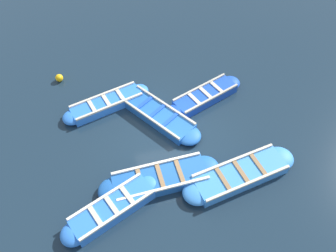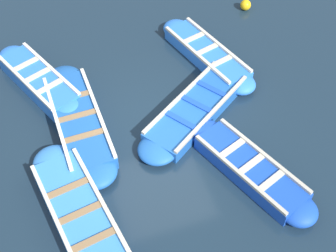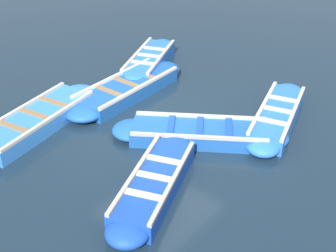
{
  "view_description": "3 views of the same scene",
  "coord_description": "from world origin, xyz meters",
  "px_view_note": "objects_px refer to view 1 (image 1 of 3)",
  "views": [
    {
      "loc": [
        -1.79,
        -6.95,
        9.32
      ],
      "look_at": [
        -0.0,
        0.27,
        0.29
      ],
      "focal_mm": 35.0,
      "sensor_mm": 36.0,
      "label": 1
    },
    {
      "loc": [
        6.75,
        -2.08,
        8.28
      ],
      "look_at": [
        0.29,
        0.14,
        0.45
      ],
      "focal_mm": 50.0,
      "sensor_mm": 36.0,
      "label": 2
    },
    {
      "loc": [
        6.97,
        6.11,
        5.73
      ],
      "look_at": [
        0.13,
        0.42,
        0.28
      ],
      "focal_mm": 50.0,
      "sensor_mm": 36.0,
      "label": 3
    }
  ],
  "objects_px": {
    "boat_near_quay": "(113,208)",
    "boat_broadside": "(160,179)",
    "boat_mid_row": "(157,114)",
    "buoy_orange_near": "(59,78)",
    "boat_stern_in": "(107,104)",
    "boat_outer_left": "(240,174)",
    "boat_tucked": "(205,96)"
  },
  "relations": [
    {
      "from": "boat_near_quay",
      "to": "boat_broadside",
      "type": "xyz_separation_m",
      "value": [
        1.61,
        0.66,
        -0.03
      ]
    },
    {
      "from": "boat_broadside",
      "to": "boat_mid_row",
      "type": "xyz_separation_m",
      "value": [
        0.52,
        2.74,
        -0.02
      ]
    },
    {
      "from": "buoy_orange_near",
      "to": "boat_near_quay",
      "type": "bearing_deg",
      "value": -77.87
    },
    {
      "from": "boat_near_quay",
      "to": "buoy_orange_near",
      "type": "distance_m",
      "value": 6.47
    },
    {
      "from": "boat_broadside",
      "to": "buoy_orange_near",
      "type": "xyz_separation_m",
      "value": [
        -2.97,
        5.67,
        -0.02
      ]
    },
    {
      "from": "boat_broadside",
      "to": "boat_stern_in",
      "type": "bearing_deg",
      "value": 108.46
    },
    {
      "from": "boat_outer_left",
      "to": "buoy_orange_near",
      "type": "distance_m",
      "value": 8.24
    },
    {
      "from": "boat_tucked",
      "to": "boat_broadside",
      "type": "distance_m",
      "value": 4.07
    },
    {
      "from": "boat_near_quay",
      "to": "boat_stern_in",
      "type": "distance_m",
      "value": 4.39
    },
    {
      "from": "boat_near_quay",
      "to": "boat_stern_in",
      "type": "bearing_deg",
      "value": 85.09
    },
    {
      "from": "boat_stern_in",
      "to": "buoy_orange_near",
      "type": "distance_m",
      "value": 2.61
    },
    {
      "from": "boat_mid_row",
      "to": "boat_tucked",
      "type": "bearing_deg",
      "value": 12.15
    },
    {
      "from": "boat_tucked",
      "to": "boat_stern_in",
      "type": "relative_size",
      "value": 0.97
    },
    {
      "from": "boat_tucked",
      "to": "buoy_orange_near",
      "type": "relative_size",
      "value": 10.94
    },
    {
      "from": "boat_tucked",
      "to": "boat_broadside",
      "type": "relative_size",
      "value": 0.86
    },
    {
      "from": "boat_broadside",
      "to": "buoy_orange_near",
      "type": "bearing_deg",
      "value": 117.69
    },
    {
      "from": "boat_near_quay",
      "to": "boat_broadside",
      "type": "distance_m",
      "value": 1.74
    },
    {
      "from": "boat_broadside",
      "to": "boat_stern_in",
      "type": "relative_size",
      "value": 1.13
    },
    {
      "from": "boat_near_quay",
      "to": "boat_stern_in",
      "type": "height_order",
      "value": "boat_near_quay"
    },
    {
      "from": "boat_mid_row",
      "to": "buoy_orange_near",
      "type": "height_order",
      "value": "boat_mid_row"
    },
    {
      "from": "boat_mid_row",
      "to": "buoy_orange_near",
      "type": "relative_size",
      "value": 11.9
    },
    {
      "from": "boat_broadside",
      "to": "boat_outer_left",
      "type": "relative_size",
      "value": 0.97
    },
    {
      "from": "boat_near_quay",
      "to": "boat_tucked",
      "type": "bearing_deg",
      "value": 42.65
    },
    {
      "from": "boat_broadside",
      "to": "boat_mid_row",
      "type": "height_order",
      "value": "boat_broadside"
    },
    {
      "from": "boat_stern_in",
      "to": "boat_outer_left",
      "type": "relative_size",
      "value": 0.86
    },
    {
      "from": "boat_tucked",
      "to": "boat_outer_left",
      "type": "xyz_separation_m",
      "value": [
        -0.01,
        -3.64,
        -0.0
      ]
    },
    {
      "from": "boat_stern_in",
      "to": "buoy_orange_near",
      "type": "xyz_separation_m",
      "value": [
        -1.73,
        1.95,
        -0.02
      ]
    },
    {
      "from": "boat_mid_row",
      "to": "boat_outer_left",
      "type": "relative_size",
      "value": 0.91
    },
    {
      "from": "boat_outer_left",
      "to": "boat_near_quay",
      "type": "bearing_deg",
      "value": -177.33
    },
    {
      "from": "boat_tucked",
      "to": "buoy_orange_near",
      "type": "xyz_separation_m",
      "value": [
        -5.52,
        2.49,
        -0.03
      ]
    },
    {
      "from": "boat_near_quay",
      "to": "boat_broadside",
      "type": "bearing_deg",
      "value": 22.15
    },
    {
      "from": "boat_broadside",
      "to": "boat_stern_in",
      "type": "distance_m",
      "value": 3.91
    }
  ]
}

